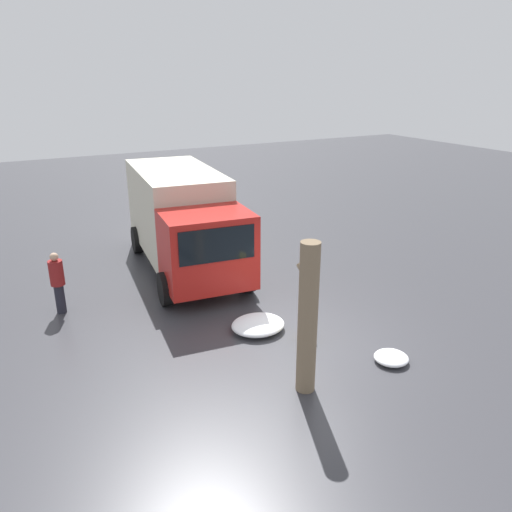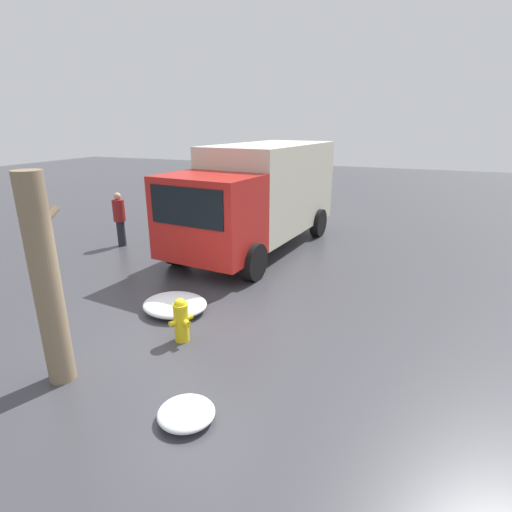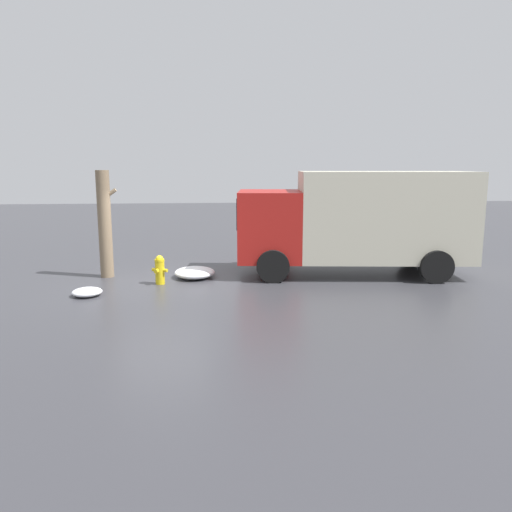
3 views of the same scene
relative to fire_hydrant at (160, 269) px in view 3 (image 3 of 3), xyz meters
The scene contains 7 objects.
ground_plane 0.40m from the fire_hydrant, 65.37° to the left, with size 60.00×60.00×0.00m, color #38383D.
fire_hydrant is the anchor object (origin of this frame).
tree_trunk 2.21m from the fire_hydrant, 146.51° to the left, with size 0.56×0.37×3.02m.
delivery_truck 5.81m from the fire_hydrant, ahead, with size 6.81×3.15×2.98m.
pedestrian 6.28m from the fire_hydrant, 48.69° to the left, with size 0.35×0.35×1.62m.
snow_pile_by_hydrant 2.01m from the fire_hydrant, 146.61° to the right, with size 0.72×0.73×0.20m.
snow_pile_curbside 1.19m from the fire_hydrant, 38.93° to the left, with size 1.14×1.30×0.29m.
Camera 3 is at (1.35, -13.25, 3.13)m, focal length 35.00 mm.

